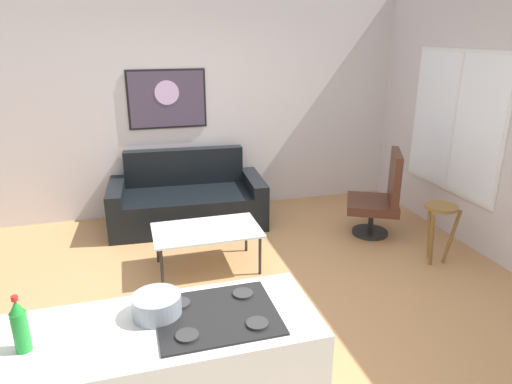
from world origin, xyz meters
TOP-DOWN VIEW (x-y plane):
  - ground at (0.00, 0.00)m, footprint 6.40×6.40m
  - back_wall at (0.00, 2.42)m, footprint 6.40×0.05m
  - right_wall at (2.62, 0.30)m, footprint 0.05×6.40m
  - couch at (-0.31, 1.94)m, footprint 1.90×1.01m
  - coffee_table at (-0.29, 0.72)m, footprint 1.05×0.63m
  - armchair at (1.78, 0.97)m, footprint 0.78×0.79m
  - bar_stool at (1.99, 0.20)m, footprint 0.36×0.36m
  - soda_bottle at (-1.49, -1.44)m, footprint 0.07×0.07m
  - mixing_bowl at (-0.89, -1.33)m, footprint 0.25×0.25m
  - wall_painting at (-0.44, 2.38)m, footprint 0.96×0.03m
  - window at (2.59, 0.90)m, footprint 0.03×1.51m

SIDE VIEW (x-z plane):
  - ground at x=0.00m, z-range -0.04..0.00m
  - couch at x=-0.31m, z-range -0.16..0.72m
  - coffee_table at x=-0.29m, z-range 0.18..0.61m
  - armchair at x=1.78m, z-range -0.03..0.97m
  - bar_stool at x=1.99m, z-range 0.17..0.80m
  - mixing_bowl at x=-0.89m, z-range 0.90..1.01m
  - soda_bottle at x=-1.49m, z-range 0.89..1.17m
  - window at x=2.59m, z-range 0.51..2.09m
  - back_wall at x=0.00m, z-range 0.00..2.80m
  - right_wall at x=2.62m, z-range 0.00..2.80m
  - wall_painting at x=-0.44m, z-range 1.12..1.84m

